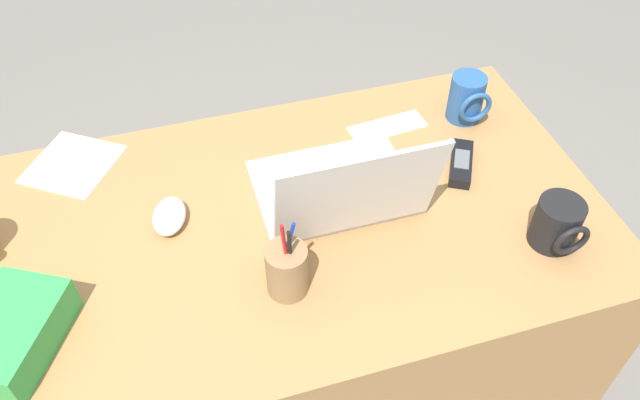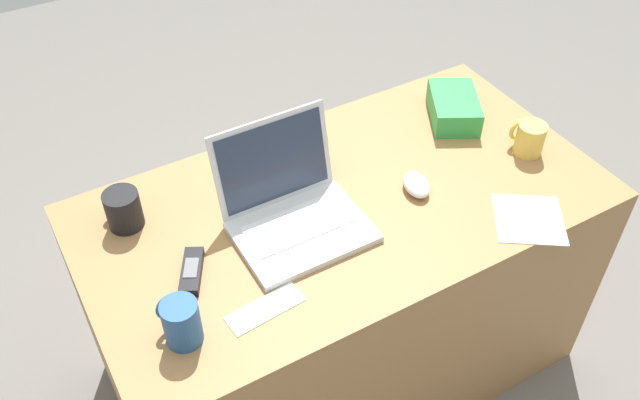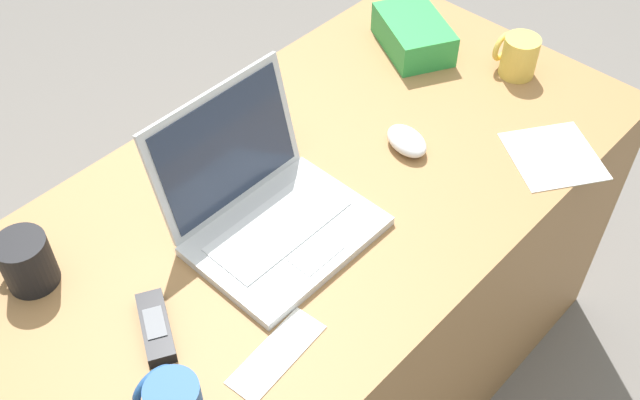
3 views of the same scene
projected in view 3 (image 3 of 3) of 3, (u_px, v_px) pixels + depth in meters
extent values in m
plane|color=slate|center=(322.00, 376.00, 1.98)|extent=(6.00, 6.00, 0.00)
cube|color=#9E7042|center=(322.00, 293.00, 1.72)|extent=(1.35, 0.72, 0.73)
cube|color=silver|center=(287.00, 236.00, 1.34)|extent=(0.32, 0.23, 0.02)
cube|color=silver|center=(278.00, 226.00, 1.35)|extent=(0.26, 0.12, 0.00)
cube|color=silver|center=(316.00, 254.00, 1.30)|extent=(0.09, 0.05, 0.00)
cube|color=silver|center=(225.00, 148.00, 1.33)|extent=(0.31, 0.06, 0.23)
cube|color=#283347|center=(227.00, 149.00, 1.32)|extent=(0.28, 0.05, 0.20)
ellipsoid|color=white|center=(407.00, 141.00, 1.50)|extent=(0.09, 0.11, 0.04)
cylinder|color=#E0BC4C|center=(519.00, 57.00, 1.65)|extent=(0.08, 0.08, 0.09)
torus|color=#E0BC4C|center=(502.00, 47.00, 1.67)|extent=(0.07, 0.01, 0.07)
cylinder|color=black|center=(27.00, 262.00, 1.25)|extent=(0.09, 0.09, 0.10)
torus|color=black|center=(10.00, 244.00, 1.27)|extent=(0.07, 0.01, 0.07)
torus|color=#26518C|center=(155.00, 387.00, 1.08)|extent=(0.08, 0.01, 0.08)
cube|color=black|center=(156.00, 327.00, 1.21)|extent=(0.10, 0.14, 0.02)
cube|color=#595B60|center=(155.00, 323.00, 1.20)|extent=(0.06, 0.07, 0.00)
cylinder|color=olive|center=(264.00, 123.00, 1.49)|extent=(0.07, 0.07, 0.10)
cylinder|color=#1933B2|center=(267.00, 113.00, 1.45)|extent=(0.03, 0.02, 0.14)
cylinder|color=black|center=(259.00, 107.00, 1.46)|extent=(0.01, 0.03, 0.15)
cylinder|color=red|center=(262.00, 104.00, 1.46)|extent=(0.02, 0.01, 0.15)
cube|color=green|center=(413.00, 34.00, 1.72)|extent=(0.21, 0.24, 0.07)
cube|color=white|center=(277.00, 354.00, 1.19)|extent=(0.18, 0.08, 0.00)
cube|color=white|center=(553.00, 156.00, 1.50)|extent=(0.24, 0.24, 0.00)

